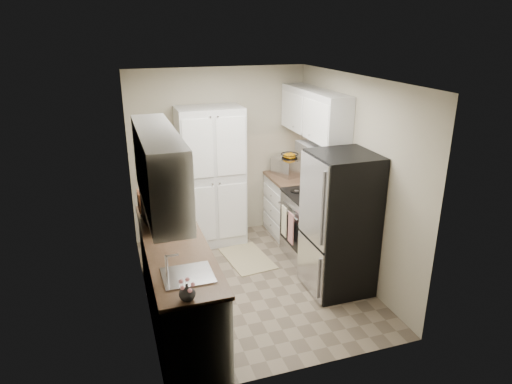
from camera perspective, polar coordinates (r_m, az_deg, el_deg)
ground at (r=5.84m, az=-0.35°, el=-11.22°), size 3.20×3.20×0.00m
room_shell at (r=5.17m, az=-0.54°, el=4.27°), size 2.64×3.24×2.52m
pantry_cabinet at (r=6.53m, az=-5.61°, el=1.86°), size 0.90×0.55×2.00m
base_cabinet_left at (r=5.07m, az=-9.72°, el=-11.06°), size 0.60×2.30×0.88m
countertop_left at (r=4.85m, az=-10.04°, el=-6.40°), size 0.63×2.33×0.04m
base_cabinet_right at (r=6.95m, az=4.38°, el=-1.86°), size 0.60×0.80×0.88m
countertop_right at (r=6.79m, az=4.48°, el=1.74°), size 0.63×0.83×0.04m
electric_range at (r=6.26m, az=7.06°, el=-4.16°), size 0.71×0.78×1.13m
refrigerator at (r=5.45m, az=10.45°, el=-3.90°), size 0.70×0.72×1.70m
microwave at (r=5.24m, az=-11.37°, el=-2.14°), size 0.51×0.67×0.34m
wine_bottle at (r=5.58m, az=-11.21°, el=-0.94°), size 0.08×0.08×0.30m
flower_vase at (r=3.85m, az=-8.60°, el=-12.28°), size 0.15×0.15×0.14m
cutting_board at (r=5.72m, az=-11.83°, el=-0.42°), size 0.08×0.24×0.31m
toaster_oven at (r=6.87m, az=4.05°, el=3.23°), size 0.46×0.52×0.25m
fruit_basket at (r=6.81m, az=4.22°, el=4.67°), size 0.30×0.30×0.11m
kitchen_mat at (r=6.37m, az=-1.09°, el=-8.28°), size 0.63×0.92×0.01m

